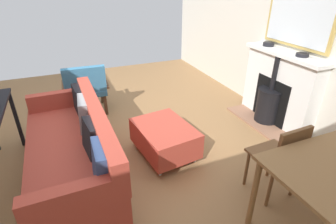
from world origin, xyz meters
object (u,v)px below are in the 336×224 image
Objects in this scene: sofa at (74,148)px; armchair_accent at (85,87)px; fireplace at (276,92)px; mantel_bowl_far at (302,55)px; dining_chair_near_fireplace at (282,155)px; mantel_bowl_near at (269,44)px; ottoman at (165,138)px.

armchair_accent reaches higher than sofa.
mantel_bowl_far is (-0.03, 0.26, 0.61)m from fireplace.
mantel_bowl_far is at bearing -139.10° from dining_chair_near_fireplace.
fireplace is 1.58× the size of armchair_accent.
mantel_bowl_far is 0.19× the size of dining_chair_near_fireplace.
mantel_bowl_near is 1.00× the size of mantel_bowl_far.
fireplace is 2.85m from armchair_accent.
fireplace is 1.52× the size of ottoman.
dining_chair_near_fireplace is (1.07, 1.21, 0.02)m from fireplace.
mantel_bowl_near is 0.19× the size of armchair_accent.
armchair_accent is at bearing -101.87° from sofa.
ottoman is 1.31m from dining_chair_near_fireplace.
mantel_bowl_far is 3.07m from armchair_accent.
sofa is (2.84, 0.13, -0.13)m from fireplace.
sofa is at bearing -1.92° from ottoman.
dining_chair_near_fireplace is at bearing 54.91° from mantel_bowl_near.
fireplace is at bearing -82.66° from mantel_bowl_far.
mantel_bowl_far reaches higher than ottoman.
mantel_bowl_far is at bearing 90.00° from mantel_bowl_near.
armchair_accent is 2.92m from dining_chair_near_fireplace.
sofa is at bearing -31.50° from dining_chair_near_fireplace.
fireplace is at bearing -177.39° from sofa.
mantel_bowl_far is 2.03m from ottoman.
mantel_bowl_far reaches higher than sofa.
ottoman is at bearing 5.13° from fireplace.
mantel_bowl_far is at bearing 97.34° from fireplace.
mantel_bowl_far is 0.18× the size of ottoman.
mantel_bowl_far is 0.19× the size of armchair_accent.
fireplace is 8.28× the size of mantel_bowl_far.
ottoman is at bearing -2.90° from mantel_bowl_far.
fireplace is 1.62m from dining_chair_near_fireplace.
ottoman is 1.04× the size of armchair_accent.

